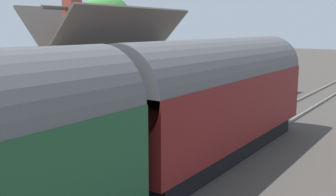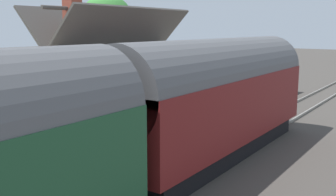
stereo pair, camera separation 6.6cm
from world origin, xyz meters
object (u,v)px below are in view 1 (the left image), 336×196
object	(u,v)px
train	(129,123)
station_sign_board	(49,117)
planter_under_sign	(245,86)
tree_far_left	(106,26)
planter_corner_building	(227,86)
station_building	(112,77)
bench_mid_platform	(213,86)

from	to	relation	value
train	station_sign_board	distance (m)	2.95
planter_under_sign	tree_far_left	world-z (taller)	tree_far_left
planter_corner_building	tree_far_left	size ratio (longest dim) A/B	0.12
planter_corner_building	tree_far_left	world-z (taller)	tree_far_left
station_building	planter_under_sign	bearing A→B (deg)	-21.28
train	planter_corner_building	bearing A→B (deg)	15.56
planter_under_sign	station_building	bearing A→B (deg)	158.72
station_building	planter_under_sign	xyz separation A→B (m)	(7.95, -3.10, -1.14)
planter_under_sign	station_sign_board	world-z (taller)	station_sign_board
tree_far_left	train	bearing A→B (deg)	-134.88
bench_mid_platform	tree_far_left	xyz separation A→B (m)	(1.00, 9.39, 3.51)
bench_mid_platform	tree_far_left	size ratio (longest dim) A/B	0.20
train	station_building	world-z (taller)	station_building
train	planter_under_sign	bearing A→B (deg)	10.99
bench_mid_platform	station_sign_board	distance (m)	12.93
planter_under_sign	train	bearing A→B (deg)	-169.01
planter_corner_building	planter_under_sign	bearing A→B (deg)	-83.10
planter_under_sign	station_sign_board	size ratio (longest dim) A/B	0.56
planter_under_sign	tree_far_left	size ratio (longest dim) A/B	0.12
bench_mid_platform	station_sign_board	bearing A→B (deg)	-174.21
train	station_sign_board	size ratio (longest dim) A/B	13.29
planter_corner_building	tree_far_left	distance (m)	10.53
station_building	station_sign_board	world-z (taller)	station_building
planter_under_sign	planter_corner_building	bearing A→B (deg)	96.90
bench_mid_platform	planter_under_sign	xyz separation A→B (m)	(0.92, -1.62, -0.01)
train	bench_mid_platform	size ratio (longest dim) A/B	14.71
train	station_sign_board	bearing A→B (deg)	95.26
bench_mid_platform	station_sign_board	xyz separation A→B (m)	(-12.85, -1.30, 0.71)
station_building	station_sign_board	bearing A→B (deg)	-154.45
planter_under_sign	tree_far_left	bearing A→B (deg)	89.59
station_building	station_sign_board	distance (m)	6.46
station_building	station_sign_board	size ratio (longest dim) A/B	4.75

